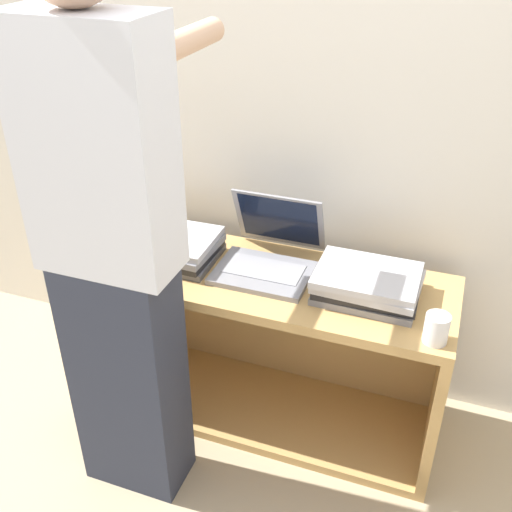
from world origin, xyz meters
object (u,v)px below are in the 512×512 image
Objects in this scene: laptop_stack_right at (368,284)px; person at (112,250)px; laptop_open at (268,255)px; mug at (436,329)px; laptop_stack_left at (170,246)px.

laptop_stack_right is 0.19× the size of person.
mug is at bearing -20.51° from laptop_open.
laptop_stack_left is at bearing -179.95° from laptop_stack_right.
laptop_stack_left is 3.68× the size of mug.
mug is at bearing 15.98° from person.
person is 19.21× the size of mug.
laptop_stack_left is at bearing -170.52° from laptop_open.
laptop_open is at bearing 9.48° from laptop_stack_left.
person is (0.05, -0.43, 0.23)m from laptop_stack_left.
laptop_open is 3.80× the size of mug.
mug is (0.92, 0.26, -0.23)m from person.
mug is (0.97, -0.17, -0.00)m from laptop_stack_left.
person reaches higher than laptop_open.
laptop_stack_right is (0.37, -0.06, -0.00)m from laptop_open.
laptop_open reaches higher than laptop_stack_left.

